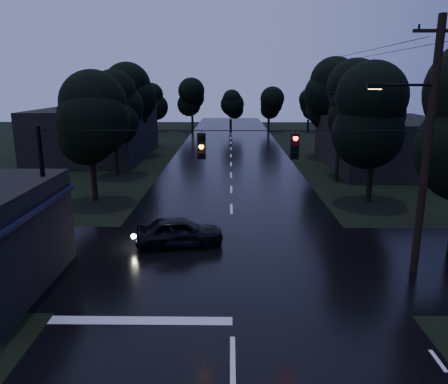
{
  "coord_description": "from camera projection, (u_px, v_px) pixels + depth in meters",
  "views": [
    {
      "loc": [
        -0.1,
        -5.77,
        7.61
      ],
      "look_at": [
        -0.39,
        15.14,
        2.32
      ],
      "focal_mm": 35.0,
      "sensor_mm": 36.0,
      "label": 1
    }
  ],
  "objects": [
    {
      "name": "main_road",
      "position": [
        231.0,
        175.0,
        36.54
      ],
      "size": [
        12.0,
        120.0,
        0.02
      ],
      "primitive_type": "cube",
      "color": "black",
      "rests_on": "ground"
    },
    {
      "name": "cross_street",
      "position": [
        232.0,
        261.0,
        19.09
      ],
      "size": [
        60.0,
        9.0,
        0.02
      ],
      "primitive_type": "cube",
      "color": "black",
      "rests_on": "ground"
    },
    {
      "name": "building_far_right",
      "position": [
        385.0,
        143.0,
        39.69
      ],
      "size": [
        10.0,
        14.0,
        4.4
      ],
      "primitive_type": "cube",
      "color": "black",
      "rests_on": "ground"
    },
    {
      "name": "building_far_left",
      "position": [
        98.0,
        132.0,
        45.8
      ],
      "size": [
        10.0,
        16.0,
        5.0
      ],
      "primitive_type": "cube",
      "color": "black",
      "rests_on": "ground"
    },
    {
      "name": "utility_pole_main",
      "position": [
        425.0,
        145.0,
        16.73
      ],
      "size": [
        3.5,
        0.3,
        10.0
      ],
      "color": "black",
      "rests_on": "ground"
    },
    {
      "name": "utility_pole_far",
      "position": [
        339.0,
        132.0,
        33.53
      ],
      "size": [
        2.0,
        0.3,
        7.5
      ],
      "color": "black",
      "rests_on": "ground"
    },
    {
      "name": "anchor_pole_left",
      "position": [
        45.0,
        200.0,
        17.48
      ],
      "size": [
        0.18,
        0.18,
        6.0
      ],
      "primitive_type": "cylinder",
      "color": "black",
      "rests_on": "ground"
    },
    {
      "name": "span_signals",
      "position": [
        247.0,
        145.0,
        16.81
      ],
      "size": [
        15.0,
        0.37,
        1.12
      ],
      "color": "black",
      "rests_on": "ground"
    },
    {
      "name": "tree_left_a",
      "position": [
        90.0,
        120.0,
        27.62
      ],
      "size": [
        3.92,
        3.92,
        8.26
      ],
      "color": "black",
      "rests_on": "ground"
    },
    {
      "name": "tree_left_b",
      "position": [
        113.0,
        107.0,
        35.29
      ],
      "size": [
        4.2,
        4.2,
        8.85
      ],
      "color": "black",
      "rests_on": "ground"
    },
    {
      "name": "tree_left_c",
      "position": [
        132.0,
        98.0,
        44.9
      ],
      "size": [
        4.48,
        4.48,
        9.44
      ],
      "color": "black",
      "rests_on": "ground"
    },
    {
      "name": "tree_right_a",
      "position": [
        375.0,
        115.0,
        27.28
      ],
      "size": [
        4.2,
        4.2,
        8.85
      ],
      "color": "black",
      "rests_on": "ground"
    },
    {
      "name": "tree_right_b",
      "position": [
        351.0,
        103.0,
        34.94
      ],
      "size": [
        4.48,
        4.48,
        9.44
      ],
      "color": "black",
      "rests_on": "ground"
    },
    {
      "name": "tree_right_c",
      "position": [
        331.0,
        94.0,
        44.53
      ],
      "size": [
        4.76,
        4.76,
        10.03
      ],
      "color": "black",
      "rests_on": "ground"
    },
    {
      "name": "car",
      "position": [
        179.0,
        232.0,
        20.73
      ],
      "size": [
        4.37,
        2.36,
        1.41
      ],
      "primitive_type": "imported",
      "rotation": [
        0.0,
        0.0,
        1.75
      ],
      "color": "black",
      "rests_on": "ground"
    }
  ]
}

